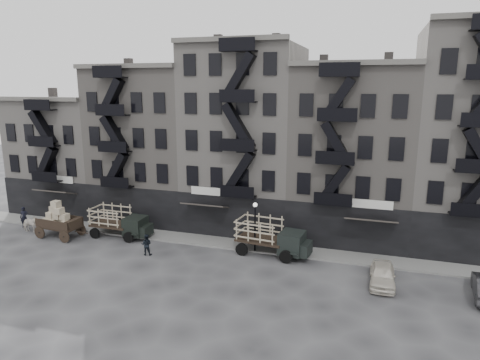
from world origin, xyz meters
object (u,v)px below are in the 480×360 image
(wagon, at_px, (58,217))
(pedestrian_mid, at_px, (146,245))
(stake_truck_west, at_px, (119,220))
(car_east, at_px, (382,275))
(horse, at_px, (30,224))
(pedestrian_west, at_px, (24,217))
(stake_truck_east, at_px, (271,235))

(wagon, height_order, pedestrian_mid, wagon)
(stake_truck_west, height_order, pedestrian_mid, stake_truck_west)
(stake_truck_west, bearing_deg, car_east, -6.47)
(pedestrian_mid, bearing_deg, horse, -21.72)
(wagon, bearing_deg, pedestrian_mid, -3.28)
(wagon, bearing_deg, pedestrian_west, 171.29)
(horse, xyz_separation_m, wagon, (3.50, -0.21, 1.13))
(stake_truck_west, distance_m, car_east, 22.91)
(horse, distance_m, wagon, 3.69)
(stake_truck_east, bearing_deg, wagon, -168.20)
(pedestrian_west, bearing_deg, horse, -58.10)
(stake_truck_west, height_order, stake_truck_east, stake_truck_east)
(horse, bearing_deg, pedestrian_west, 57.32)
(horse, bearing_deg, wagon, -94.02)
(horse, bearing_deg, car_east, -92.86)
(horse, distance_m, pedestrian_west, 1.88)
(stake_truck_west, xyz_separation_m, pedestrian_mid, (4.45, -3.04, -0.72))
(wagon, distance_m, pedestrian_west, 5.30)
(stake_truck_east, relative_size, car_east, 1.48)
(horse, bearing_deg, stake_truck_west, -80.97)
(wagon, height_order, pedestrian_west, wagon)
(horse, relative_size, wagon, 0.45)
(horse, relative_size, stake_truck_east, 0.30)
(pedestrian_mid, bearing_deg, car_east, 165.90)
(pedestrian_mid, bearing_deg, pedestrian_west, -24.77)
(horse, height_order, pedestrian_west, pedestrian_west)
(car_east, bearing_deg, pedestrian_west, 175.80)
(wagon, bearing_deg, car_east, 2.43)
(stake_truck_east, bearing_deg, pedestrian_mid, -155.50)
(horse, height_order, car_east, horse)
(pedestrian_west, distance_m, pedestrian_mid, 15.02)
(pedestrian_west, bearing_deg, pedestrian_mid, -35.75)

